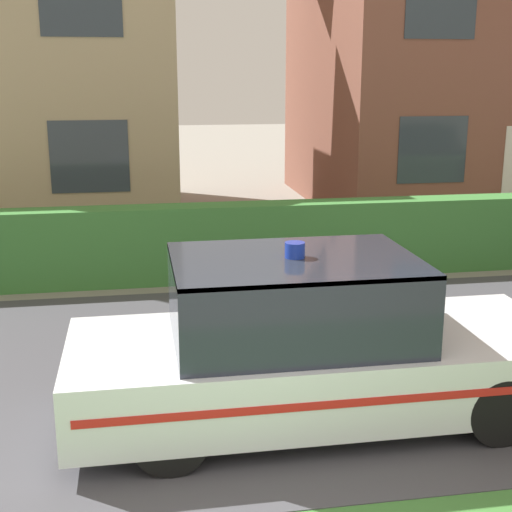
# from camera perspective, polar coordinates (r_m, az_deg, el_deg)

# --- Properties ---
(road_strip) EXTENTS (28.00, 5.53, 0.01)m
(road_strip) POSITION_cam_1_polar(r_m,az_deg,el_deg) (7.96, -3.14, -8.77)
(road_strip) COLOR #424247
(road_strip) RESTS_ON ground
(garden_hedge) EXTENTS (13.98, 0.54, 1.18)m
(garden_hedge) POSITION_cam_1_polar(r_m,az_deg,el_deg) (11.05, -1.09, 1.16)
(garden_hedge) COLOR #3D7F38
(garden_hedge) RESTS_ON ground
(police_car) EXTENTS (4.57, 1.73, 1.69)m
(police_car) POSITION_cam_1_polar(r_m,az_deg,el_deg) (6.60, 4.41, -7.08)
(police_car) COLOR black
(police_car) RESTS_ON road_strip
(house_right) EXTENTS (6.99, 7.12, 7.71)m
(house_right) POSITION_cam_1_polar(r_m,az_deg,el_deg) (18.27, 15.50, 16.50)
(house_right) COLOR brown
(house_right) RESTS_ON ground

